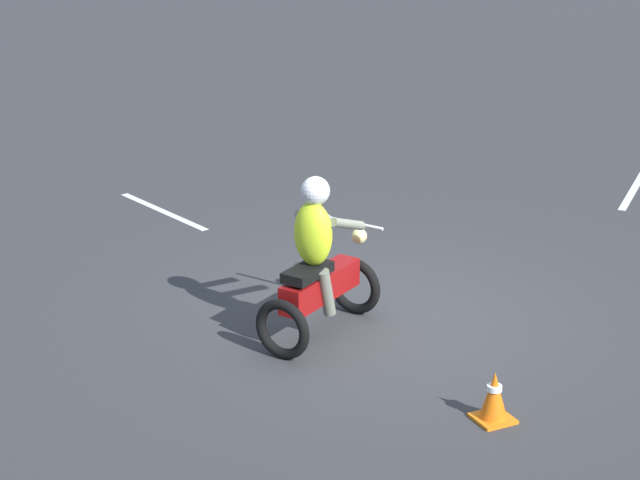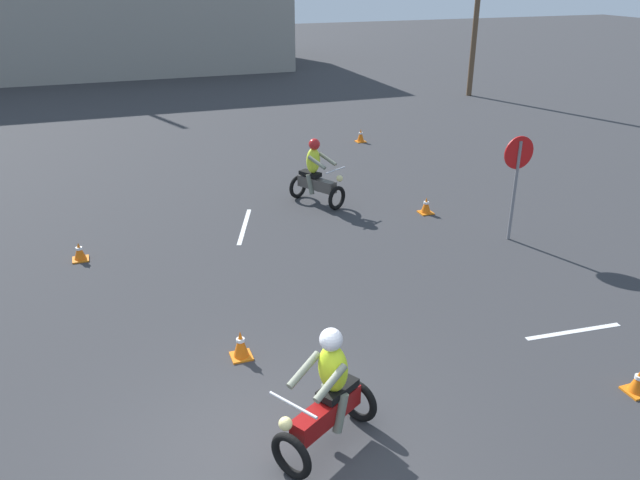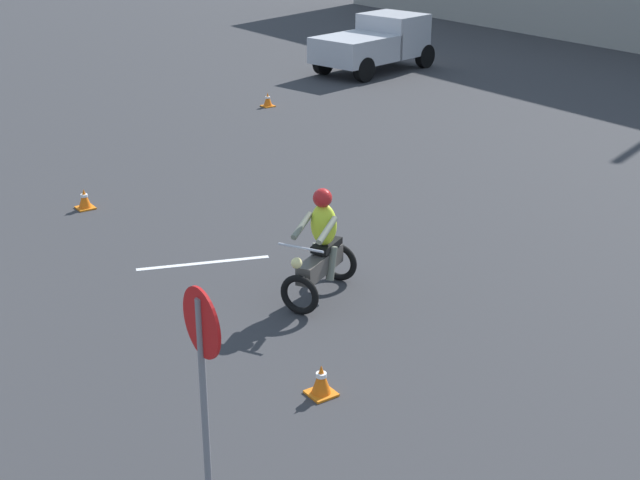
% 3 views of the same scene
% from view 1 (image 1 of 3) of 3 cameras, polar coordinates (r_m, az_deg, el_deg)
% --- Properties ---
extents(ground_plane, '(120.00, 120.00, 0.00)m').
position_cam_1_polar(ground_plane, '(12.80, 2.93, -3.59)').
color(ground_plane, '#333335').
extents(motorcycle_rider_foreground, '(1.51, 1.23, 1.66)m').
position_cam_1_polar(motorcycle_rider_foreground, '(12.11, -0.09, -1.27)').
color(motorcycle_rider_foreground, black).
rests_on(motorcycle_rider_foreground, ground).
extents(traffic_cone_far_right, '(0.32, 0.32, 0.46)m').
position_cam_1_polar(traffic_cone_far_right, '(10.82, 7.96, -7.13)').
color(traffic_cone_far_right, orange).
rests_on(traffic_cone_far_right, ground).
extents(lane_stripe_sw, '(1.58, 1.41, 0.01)m').
position_cam_1_polar(lane_stripe_sw, '(17.42, 14.18, 2.31)').
color(lane_stripe_sw, silver).
rests_on(lane_stripe_sw, ground).
extents(lane_stripe_s, '(0.55, 1.85, 0.01)m').
position_cam_1_polar(lane_stripe_s, '(16.09, -7.19, 1.32)').
color(lane_stripe_s, silver).
rests_on(lane_stripe_s, ground).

